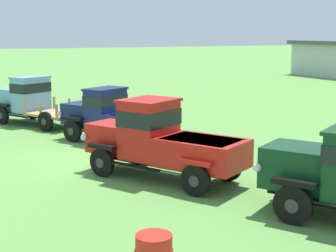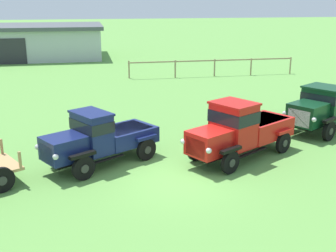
% 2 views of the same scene
% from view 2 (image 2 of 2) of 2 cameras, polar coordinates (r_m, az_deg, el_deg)
% --- Properties ---
extents(ground_plane, '(240.00, 240.00, 0.00)m').
position_cam_2_polar(ground_plane, '(14.72, 1.27, -7.01)').
color(ground_plane, '#5B9342').
extents(paddock_fence, '(13.46, 0.61, 1.37)m').
position_cam_2_polar(paddock_fence, '(33.99, 6.09, 8.36)').
color(paddock_fence, '#997F60').
rests_on(paddock_fence, ground).
extents(vintage_truck_second_in_line, '(4.60, 3.60, 2.07)m').
position_cam_2_polar(vintage_truck_second_in_line, '(15.76, -9.37, -1.58)').
color(vintage_truck_second_in_line, black).
rests_on(vintage_truck_second_in_line, ground).
extents(vintage_truck_midrow_center, '(5.09, 3.80, 2.27)m').
position_cam_2_polar(vintage_truck_midrow_center, '(16.41, 9.69, -0.46)').
color(vintage_truck_midrow_center, black).
rests_on(vintage_truck_midrow_center, ground).
extents(vintage_truck_far_side, '(5.33, 4.17, 2.10)m').
position_cam_2_polar(vintage_truck_far_side, '(21.08, 20.62, 2.46)').
color(vintage_truck_far_side, black).
rests_on(vintage_truck_far_side, ground).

